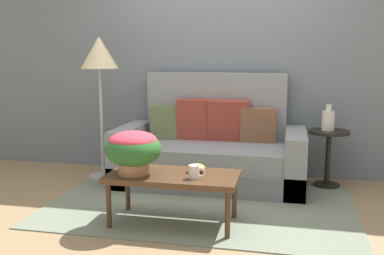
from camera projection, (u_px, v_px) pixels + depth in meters
name	position (u px, v px, depth m)	size (l,w,h in m)	color
ground_plane	(201.00, 205.00, 4.02)	(14.00, 14.00, 0.00)	#997A56
wall_back	(222.00, 44.00, 4.93)	(6.40, 0.12, 2.91)	slate
area_rug	(200.00, 206.00, 3.98)	(2.70, 1.67, 0.01)	gray
couch	(211.00, 151.00, 4.66)	(1.92, 0.91, 1.14)	slate
coffee_table	(173.00, 179.00, 3.51)	(1.03, 0.52, 0.41)	#442D1B
side_table	(328.00, 148.00, 4.50)	(0.41, 0.41, 0.58)	black
floor_lamp	(99.00, 60.00, 4.68)	(0.39, 0.39, 1.52)	#B2B2B7
potted_plant	(133.00, 148.00, 3.46)	(0.44, 0.44, 0.34)	#A36B4C
coffee_mug	(194.00, 172.00, 3.37)	(0.13, 0.08, 0.10)	white
snack_bowl	(197.00, 168.00, 3.54)	(0.14, 0.14, 0.07)	gold
table_vase	(328.00, 120.00, 4.47)	(0.12, 0.12, 0.26)	silver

